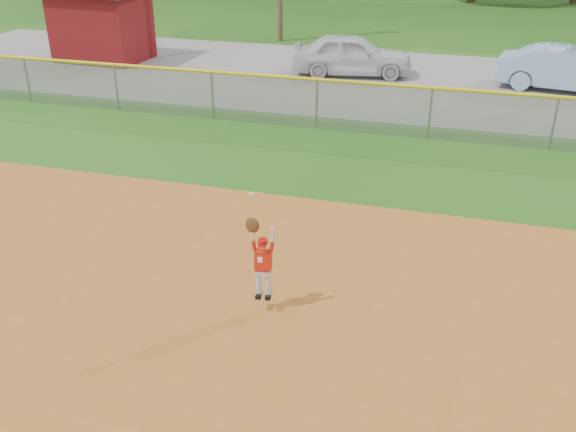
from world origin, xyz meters
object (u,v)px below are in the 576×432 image
object	(u,v)px
car_blue	(566,69)
utility_shed	(101,24)
ballplayer	(262,259)
car_white_a	(352,55)

from	to	relation	value
car_blue	utility_shed	world-z (taller)	utility_shed
car_blue	ballplayer	size ratio (longest dim) A/B	2.38
car_white_a	utility_shed	bearing A→B (deg)	81.95
car_white_a	car_blue	size ratio (longest dim) A/B	1.00
car_white_a	utility_shed	xyz separation A→B (m)	(-10.57, -0.29, 0.69)
ballplayer	utility_shed	bearing A→B (deg)	127.56
utility_shed	ballplayer	bearing A→B (deg)	-52.44
car_blue	ballplayer	distance (m)	17.06
utility_shed	car_blue	bearing A→B (deg)	0.58
car_blue	car_white_a	bearing A→B (deg)	97.43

